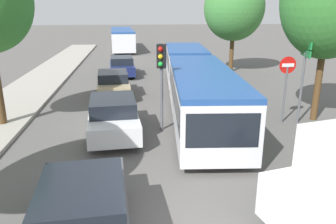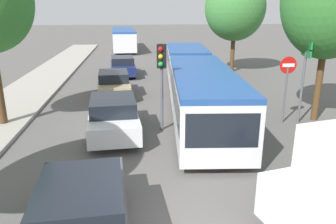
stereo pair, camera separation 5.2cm
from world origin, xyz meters
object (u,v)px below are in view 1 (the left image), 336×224
Objects in this scene: no_entry_sign at (286,79)px; direction_sign_post at (304,63)px; queued_car_graphite at (83,214)px; traffic_light at (161,68)px; queued_car_white at (113,116)px; city_bus_rear at (122,38)px; queued_car_tan at (113,84)px; articulated_bus at (194,78)px; tree_right_mid at (234,8)px; queued_car_navy at (122,66)px.

no_entry_sign is 0.78× the size of direction_sign_post.
traffic_light reaches higher than queued_car_graphite.
queued_car_white is at bearing -62.76° from traffic_light.
city_bus_rear is at bearing -59.30° from direction_sign_post.
queued_car_white reaches higher than queued_car_tan.
direction_sign_post is at bearing -166.81° from city_bus_rear.
no_entry_sign reaches higher than articulated_bus.
queued_car_tan is 1.21× the size of traffic_light.
no_entry_sign is 12.38m from tree_right_mid.
queued_car_navy is at bearing 178.05° from city_bus_rear.
queued_car_graphite is 7.14m from traffic_light.
tree_right_mid is (0.73, 12.05, 2.17)m from direction_sign_post.
queued_car_tan is 0.58× the size of tree_right_mid.
queued_car_graphite is at bearing 54.71° from direction_sign_post.
direction_sign_post is at bearing 82.81° from no_entry_sign.
queued_car_white is 1.54× the size of no_entry_sign.
direction_sign_post is (5.85, 0.21, 0.05)m from traffic_light.
no_entry_sign is at bearing -96.61° from tree_right_mid.
city_bus_rear reaches higher than queued_car_white.
queued_car_tan is at bearing -140.02° from traffic_light.
no_entry_sign is 0.95m from direction_sign_post.
articulated_bus is at bearing -27.08° from direction_sign_post.
queued_car_white is at bearing 175.83° from queued_car_navy.
city_bus_rear is 3.11× the size of direction_sign_post.
articulated_bus is 4.39× the size of direction_sign_post.
queued_car_navy is at bearing -4.17° from queued_car_white.
queued_car_white is at bearing 178.90° from queued_car_tan.
queued_car_white is 1.07× the size of queued_car_navy.
direction_sign_post reaches higher than traffic_light.
articulated_bus is at bearing -48.15° from queued_car_white.
queued_car_tan is 9.18m from no_entry_sign.
queued_car_tan is at bearing -110.76° from articulated_bus.
traffic_light reaches higher than queued_car_tan.
queued_car_white reaches higher than queued_car_graphite.
tree_right_mid is (4.61, 8.59, 3.38)m from articulated_bus.
traffic_light reaches higher than articulated_bus.
traffic_light is at bearing -86.82° from no_entry_sign.
direction_sign_post is at bearing -53.71° from queued_car_graphite.
traffic_light reaches higher than no_entry_sign.
queued_car_tan is 5.86m from queued_car_navy.
queued_car_white is at bearing -124.06° from tree_right_mid.
city_bus_rear is at bearing 119.13° from tree_right_mid.
articulated_bus is 24.37m from city_bus_rear.
no_entry_sign is at bearing -168.04° from city_bus_rear.
articulated_bus is 1.41× the size of city_bus_rear.
city_bus_rear is at bearing -165.24° from no_entry_sign.
queued_car_white is 11.78m from queued_car_navy.
city_bus_rear reaches higher than queued_car_tan.
traffic_light is at bearing -162.86° from queued_car_tan.
direction_sign_post is at bearing 53.13° from articulated_bus.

